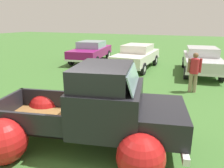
{
  "coord_description": "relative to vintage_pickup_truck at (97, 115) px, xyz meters",
  "views": [
    {
      "loc": [
        2.42,
        -3.87,
        2.82
      ],
      "look_at": [
        0.0,
        1.88,
        0.95
      ],
      "focal_mm": 34.14,
      "sensor_mm": 36.0,
      "label": 1
    }
  ],
  "objects": [
    {
      "name": "show_car_0",
      "position": [
        -5.12,
        9.28,
        0.03
      ],
      "size": [
        2.55,
        4.7,
        1.43
      ],
      "rotation": [
        0.0,
        0.0,
        -1.42
      ],
      "color": "black",
      "rests_on": "ground"
    },
    {
      "name": "ground_plane",
      "position": [
        -0.38,
        -0.08,
        -0.76
      ],
      "size": [
        80.0,
        80.0,
        0.0
      ],
      "primitive_type": "plane",
      "color": "#3D6B2D"
    },
    {
      "name": "show_car_1",
      "position": [
        -1.54,
        8.45,
        0.03
      ],
      "size": [
        1.93,
        4.48,
        1.43
      ],
      "rotation": [
        0.0,
        0.0,
        -1.59
      ],
      "color": "black",
      "rests_on": "ground"
    },
    {
      "name": "vintage_pickup_truck",
      "position": [
        0.0,
        0.0,
        0.0
      ],
      "size": [
        4.91,
        3.48,
        1.96
      ],
      "rotation": [
        0.0,
        0.0,
        0.21
      ],
      "color": "black",
      "rests_on": "ground"
    },
    {
      "name": "show_car_2",
      "position": [
        2.09,
        8.5,
        0.02
      ],
      "size": [
        2.31,
        4.58,
        1.43
      ],
      "rotation": [
        0.0,
        0.0,
        -1.45
      ],
      "color": "black",
      "rests_on": "ground"
    },
    {
      "name": "spectator_0",
      "position": [
        1.85,
        4.95,
        0.16
      ],
      "size": [
        0.54,
        0.4,
        1.62
      ],
      "rotation": [
        0.0,
        0.0,
        4.92
      ],
      "color": "gray",
      "rests_on": "ground"
    }
  ]
}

